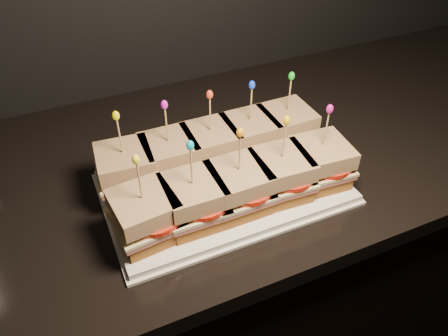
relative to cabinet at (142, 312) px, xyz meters
name	(u,v)px	position (x,y,z in m)	size (l,w,h in m)	color
cabinet	(142,312)	(0.00, 0.00, 0.00)	(2.52, 0.62, 0.83)	black
granite_slab	(115,189)	(0.00, 0.00, 0.44)	(2.56, 0.66, 0.04)	black
platter	(224,187)	(0.18, -0.11, 0.46)	(0.43, 0.27, 0.02)	white
platter_rim	(224,189)	(0.18, -0.11, 0.46)	(0.44, 0.28, 0.01)	white
sandwich_0_bread_bot	(128,182)	(0.02, -0.05, 0.49)	(0.09, 0.09, 0.03)	brown
sandwich_0_ham	(127,175)	(0.02, -0.05, 0.50)	(0.10, 0.10, 0.01)	#C15B57
sandwich_0_cheese	(127,172)	(0.02, -0.05, 0.51)	(0.10, 0.10, 0.01)	beige
sandwich_0_tomato	(133,169)	(0.03, -0.05, 0.52)	(0.09, 0.09, 0.01)	red
sandwich_0_bread_top	(124,160)	(0.02, -0.05, 0.54)	(0.09, 0.09, 0.03)	#6A320E
sandwich_0_pick	(120,138)	(0.02, -0.05, 0.58)	(0.00, 0.00, 0.09)	tan
sandwich_0_frill	(116,116)	(0.02, -0.05, 0.63)	(0.01, 0.01, 0.02)	#F6E005
sandwich_1_bread_bot	(171,170)	(0.10, -0.05, 0.49)	(0.09, 0.09, 0.03)	brown
sandwich_1_ham	(170,163)	(0.10, -0.05, 0.50)	(0.10, 0.10, 0.01)	#C15B57
sandwich_1_cheese	(170,160)	(0.10, -0.05, 0.51)	(0.10, 0.10, 0.01)	beige
sandwich_1_tomato	(177,157)	(0.11, -0.05, 0.52)	(0.09, 0.09, 0.01)	red
sandwich_1_bread_top	(169,148)	(0.10, -0.05, 0.54)	(0.09, 0.09, 0.03)	#6A320E
sandwich_1_pick	(167,127)	(0.10, -0.05, 0.58)	(0.00, 0.00, 0.09)	tan
sandwich_1_frill	(164,105)	(0.10, -0.05, 0.63)	(0.01, 0.01, 0.02)	#C616BE
sandwich_2_bread_bot	(211,159)	(0.18, -0.05, 0.49)	(0.09, 0.09, 0.03)	brown
sandwich_2_ham	(211,152)	(0.18, -0.05, 0.50)	(0.10, 0.10, 0.01)	#C15B57
sandwich_2_cheese	(211,149)	(0.18, -0.05, 0.51)	(0.10, 0.10, 0.01)	beige
sandwich_2_tomato	(218,146)	(0.20, -0.05, 0.52)	(0.09, 0.09, 0.01)	red
sandwich_2_bread_top	(211,137)	(0.18, -0.05, 0.54)	(0.09, 0.09, 0.03)	#6A320E
sandwich_2_pick	(210,116)	(0.18, -0.05, 0.58)	(0.00, 0.00, 0.09)	tan
sandwich_2_frill	(210,94)	(0.18, -0.05, 0.63)	(0.01, 0.01, 0.02)	red
sandwich_3_bread_bot	(249,148)	(0.27, -0.05, 0.49)	(0.09, 0.09, 0.03)	brown
sandwich_3_ham	(249,142)	(0.27, -0.05, 0.50)	(0.10, 0.10, 0.01)	#C15B57
sandwich_3_cheese	(249,139)	(0.27, -0.05, 0.51)	(0.10, 0.10, 0.01)	beige
sandwich_3_tomato	(256,136)	(0.28, -0.05, 0.52)	(0.09, 0.09, 0.01)	red
sandwich_3_bread_top	(250,127)	(0.27, -0.05, 0.54)	(0.09, 0.09, 0.03)	#6A320E
sandwich_3_pick	(251,107)	(0.27, -0.05, 0.58)	(0.00, 0.00, 0.09)	tan
sandwich_3_frill	(252,85)	(0.27, -0.05, 0.63)	(0.01, 0.01, 0.02)	blue
sandwich_4_bread_bot	(285,139)	(0.35, -0.05, 0.49)	(0.09, 0.09, 0.03)	brown
sandwich_4_ham	(285,132)	(0.35, -0.05, 0.50)	(0.10, 0.10, 0.01)	#C15B57
sandwich_4_cheese	(286,129)	(0.35, -0.05, 0.51)	(0.10, 0.10, 0.01)	beige
sandwich_4_tomato	(293,126)	(0.36, -0.05, 0.52)	(0.09, 0.09, 0.01)	red
sandwich_4_bread_top	(287,117)	(0.35, -0.05, 0.54)	(0.09, 0.09, 0.03)	#6A320E
sandwich_4_pick	(289,97)	(0.35, -0.05, 0.58)	(0.00, 0.00, 0.09)	tan
sandwich_4_frill	(292,76)	(0.35, -0.05, 0.63)	(0.01, 0.01, 0.02)	green
sandwich_5_bread_bot	(147,228)	(0.02, -0.17, 0.49)	(0.09, 0.09, 0.03)	brown
sandwich_5_ham	(146,221)	(0.02, -0.17, 0.50)	(0.10, 0.10, 0.01)	#C15B57
sandwich_5_cheese	(146,218)	(0.02, -0.17, 0.51)	(0.10, 0.10, 0.01)	beige
sandwich_5_tomato	(154,215)	(0.03, -0.18, 0.52)	(0.09, 0.09, 0.01)	red
sandwich_5_bread_top	(144,205)	(0.02, -0.17, 0.54)	(0.09, 0.09, 0.03)	#6A320E
sandwich_5_pick	(140,183)	(0.02, -0.17, 0.58)	(0.00, 0.00, 0.09)	tan
sandwich_5_frill	(136,160)	(0.02, -0.17, 0.63)	(0.01, 0.01, 0.02)	yellow
sandwich_6_bread_bot	(194,213)	(0.10, -0.17, 0.49)	(0.09, 0.09, 0.03)	brown
sandwich_6_ham	(194,206)	(0.10, -0.17, 0.50)	(0.10, 0.10, 0.01)	#C15B57
sandwich_6_cheese	(194,203)	(0.10, -0.17, 0.51)	(0.10, 0.10, 0.01)	beige
sandwich_6_tomato	(202,200)	(0.11, -0.18, 0.52)	(0.09, 0.09, 0.01)	red
sandwich_6_bread_top	(193,191)	(0.10, -0.17, 0.54)	(0.09, 0.09, 0.03)	#6A320E
sandwich_6_pick	(192,169)	(0.10, -0.17, 0.58)	(0.00, 0.00, 0.09)	tan
sandwich_6_frill	(190,145)	(0.10, -0.17, 0.63)	(0.01, 0.01, 0.02)	#08A2BF
sandwich_7_bread_bot	(238,199)	(0.18, -0.17, 0.49)	(0.09, 0.09, 0.03)	brown
sandwich_7_ham	(238,192)	(0.18, -0.17, 0.50)	(0.10, 0.10, 0.01)	#C15B57
sandwich_7_cheese	(239,189)	(0.18, -0.17, 0.51)	(0.10, 0.10, 0.01)	beige
sandwich_7_tomato	(247,186)	(0.20, -0.18, 0.52)	(0.09, 0.09, 0.01)	red
sandwich_7_bread_top	(239,177)	(0.18, -0.17, 0.54)	(0.09, 0.09, 0.03)	#6A320E
sandwich_7_pick	(240,155)	(0.18, -0.17, 0.58)	(0.00, 0.00, 0.09)	tan
sandwich_7_frill	(240,132)	(0.18, -0.17, 0.63)	(0.01, 0.01, 0.02)	orange
sandwich_8_bread_bot	(279,187)	(0.27, -0.17, 0.49)	(0.09, 0.09, 0.03)	brown
sandwich_8_ham	(280,180)	(0.27, -0.17, 0.50)	(0.10, 0.10, 0.01)	#C15B57
sandwich_8_cheese	(280,177)	(0.27, -0.17, 0.51)	(0.10, 0.10, 0.01)	beige
sandwich_8_tomato	(288,174)	(0.28, -0.18, 0.52)	(0.09, 0.09, 0.01)	red
sandwich_8_bread_top	(282,164)	(0.27, -0.17, 0.54)	(0.09, 0.09, 0.03)	#6A320E
sandwich_8_pick	(284,143)	(0.27, -0.17, 0.58)	(0.00, 0.00, 0.09)	tan
sandwich_8_frill	(287,120)	(0.27, -0.17, 0.63)	(0.01, 0.01, 0.02)	yellow
sandwich_9_bread_bot	(318,174)	(0.35, -0.17, 0.49)	(0.09, 0.09, 0.03)	brown
sandwich_9_ham	(319,168)	(0.35, -0.17, 0.50)	(0.10, 0.10, 0.01)	#C15B57
sandwich_9_cheese	(320,165)	(0.35, -0.17, 0.51)	(0.10, 0.10, 0.01)	beige
sandwich_9_tomato	(328,162)	(0.36, -0.18, 0.52)	(0.09, 0.09, 0.01)	red
sandwich_9_bread_top	(322,152)	(0.35, -0.17, 0.54)	(0.09, 0.09, 0.03)	#6A320E
sandwich_9_pick	(326,131)	(0.35, -0.17, 0.58)	(0.00, 0.00, 0.09)	tan
sandwich_9_frill	(330,109)	(0.35, -0.17, 0.63)	(0.01, 0.01, 0.02)	#C0138B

